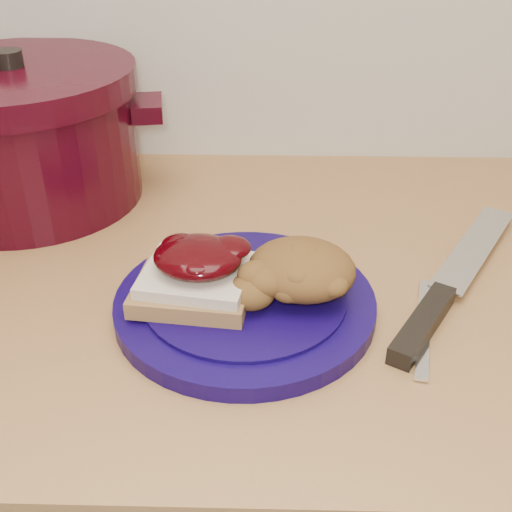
{
  "coord_description": "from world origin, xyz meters",
  "views": [
    {
      "loc": [
        0.01,
        0.93,
        1.27
      ],
      "look_at": [
        0.0,
        1.44,
        0.95
      ],
      "focal_mm": 45.0,
      "sensor_mm": 36.0,
      "label": 1
    }
  ],
  "objects_px": {
    "chef_knife": "(439,300)",
    "butter_knife": "(424,326)",
    "dutch_oven": "(23,134)",
    "plate": "(245,304)"
  },
  "relations": [
    {
      "from": "plate",
      "to": "chef_knife",
      "type": "distance_m",
      "value": 0.19
    },
    {
      "from": "chef_knife",
      "to": "butter_knife",
      "type": "distance_m",
      "value": 0.04
    },
    {
      "from": "plate",
      "to": "dutch_oven",
      "type": "height_order",
      "value": "dutch_oven"
    },
    {
      "from": "butter_knife",
      "to": "chef_knife",
      "type": "bearing_deg",
      "value": -19.48
    },
    {
      "from": "plate",
      "to": "chef_knife",
      "type": "height_order",
      "value": "chef_knife"
    },
    {
      "from": "plate",
      "to": "dutch_oven",
      "type": "bearing_deg",
      "value": 139.49
    },
    {
      "from": "plate",
      "to": "dutch_oven",
      "type": "distance_m",
      "value": 0.38
    },
    {
      "from": "butter_knife",
      "to": "dutch_oven",
      "type": "bearing_deg",
      "value": 72.1
    },
    {
      "from": "butter_knife",
      "to": "dutch_oven",
      "type": "height_order",
      "value": "dutch_oven"
    },
    {
      "from": "chef_knife",
      "to": "butter_knife",
      "type": "relative_size",
      "value": 1.91
    }
  ]
}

